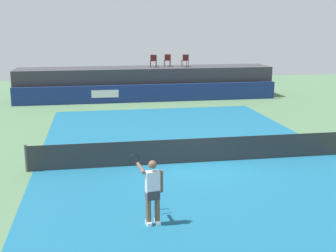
{
  "coord_description": "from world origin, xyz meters",
  "views": [
    {
      "loc": [
        -3.73,
        -15.43,
        5.16
      ],
      "look_at": [
        -0.69,
        2.0,
        1.0
      ],
      "focal_mm": 46.21,
      "sensor_mm": 36.0,
      "label": 1
    }
  ],
  "objects_px": {
    "spectator_chair_left": "(167,60)",
    "net_post_near": "(26,158)",
    "spectator_chair_far_left": "(153,60)",
    "spectator_chair_center": "(185,60)",
    "tennis_player": "(152,190)",
    "tennis_ball": "(247,140)"
  },
  "relations": [
    {
      "from": "spectator_chair_far_left",
      "to": "spectator_chair_left",
      "type": "bearing_deg",
      "value": 14.17
    },
    {
      "from": "spectator_chair_far_left",
      "to": "spectator_chair_left",
      "type": "relative_size",
      "value": 1.0
    },
    {
      "from": "net_post_near",
      "to": "spectator_chair_left",
      "type": "bearing_deg",
      "value": 63.19
    },
    {
      "from": "spectator_chair_center",
      "to": "net_post_near",
      "type": "relative_size",
      "value": 0.89
    },
    {
      "from": "tennis_ball",
      "to": "spectator_chair_center",
      "type": "bearing_deg",
      "value": 91.21
    },
    {
      "from": "net_post_near",
      "to": "tennis_player",
      "type": "xyz_separation_m",
      "value": [
        3.88,
        -4.93,
        0.46
      ]
    },
    {
      "from": "spectator_chair_center",
      "to": "net_post_near",
      "type": "bearing_deg",
      "value": -120.98
    },
    {
      "from": "spectator_chair_center",
      "to": "tennis_player",
      "type": "distance_m",
      "value": 20.69
    },
    {
      "from": "spectator_chair_far_left",
      "to": "tennis_ball",
      "type": "height_order",
      "value": "spectator_chair_far_left"
    },
    {
      "from": "spectator_chair_center",
      "to": "tennis_player",
      "type": "bearing_deg",
      "value": -104.45
    },
    {
      "from": "spectator_chair_center",
      "to": "tennis_ball",
      "type": "distance_m",
      "value": 12.7
    },
    {
      "from": "spectator_chair_center",
      "to": "net_post_near",
      "type": "height_order",
      "value": "spectator_chair_center"
    },
    {
      "from": "tennis_ball",
      "to": "spectator_chair_far_left",
      "type": "bearing_deg",
      "value": 101.41
    },
    {
      "from": "spectator_chair_far_left",
      "to": "spectator_chair_left",
      "type": "xyz_separation_m",
      "value": [
        1.06,
        0.27,
        0.0
      ]
    },
    {
      "from": "spectator_chair_far_left",
      "to": "spectator_chair_center",
      "type": "distance_m",
      "value": 2.28
    },
    {
      "from": "spectator_chair_center",
      "to": "net_post_near",
      "type": "distance_m",
      "value": 17.67
    },
    {
      "from": "tennis_player",
      "to": "net_post_near",
      "type": "bearing_deg",
      "value": 128.16
    },
    {
      "from": "spectator_chair_left",
      "to": "tennis_player",
      "type": "bearing_deg",
      "value": -100.91
    },
    {
      "from": "spectator_chair_center",
      "to": "net_post_near",
      "type": "xyz_separation_m",
      "value": [
        -9.02,
        -15.03,
        -2.19
      ]
    },
    {
      "from": "tennis_ball",
      "to": "tennis_player",
      "type": "bearing_deg",
      "value": -125.6
    },
    {
      "from": "tennis_player",
      "to": "spectator_chair_far_left",
      "type": "bearing_deg",
      "value": 81.87
    },
    {
      "from": "spectator_chair_left",
      "to": "net_post_near",
      "type": "xyz_separation_m",
      "value": [
        -7.81,
        -15.45,
        -2.19
      ]
    }
  ]
}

